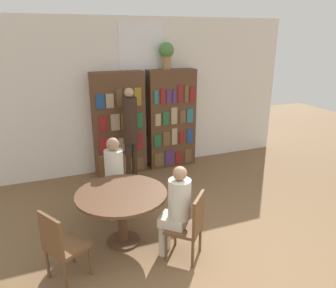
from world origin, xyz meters
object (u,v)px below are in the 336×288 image
bookshelf_left (119,124)px  flower_vase (166,53)px  seated_reader_right (176,206)px  chair_left_side (114,181)px  librarian_standing (130,127)px  reading_table (122,201)px  bookshelf_right (171,119)px  seated_reader_left (115,172)px  chair_near_camera (61,244)px  chair_far_side (190,224)px

bookshelf_left → flower_vase: (1.00, 0.00, 1.32)m
bookshelf_left → seated_reader_right: (-0.00, -2.85, -0.32)m
chair_left_side → librarian_standing: bearing=-114.1°
reading_table → seated_reader_right: 0.76m
bookshelf_left → reading_table: (-0.56, -2.34, -0.40)m
chair_left_side → bookshelf_right: bearing=-131.2°
librarian_standing → seated_reader_left: bearing=-117.3°
reading_table → chair_near_camera: size_ratio=1.36×
bookshelf_right → reading_table: bearing=-125.4°
chair_near_camera → seated_reader_right: bearing=58.4°
seated_reader_right → chair_left_side: bearing=59.9°
chair_near_camera → chair_far_side: bearing=54.0°
reading_table → seated_reader_left: 0.76m
chair_near_camera → librarian_standing: (1.46, 2.30, 0.59)m
chair_far_side → bookshelf_left: bearing=45.0°
bookshelf_left → chair_far_side: (0.13, -2.97, -0.52)m
chair_near_camera → chair_far_side: same height
bookshelf_left → flower_vase: 1.66m
flower_vase → seated_reader_left: flower_vase is taller
flower_vase → chair_far_side: size_ratio=0.59×
bookshelf_left → librarian_standing: bearing=-79.4°
reading_table → seated_reader_left: (0.09, 0.75, 0.10)m
seated_reader_left → librarian_standing: bearing=-110.8°
bookshelf_left → seated_reader_right: size_ratio=1.66×
reading_table → chair_left_side: bearing=83.5°
bookshelf_right → seated_reader_right: 3.08m
chair_far_side → librarian_standing: size_ratio=0.49×
seated_reader_right → flower_vase: bearing=23.2°
seated_reader_right → librarian_standing: size_ratio=0.68×
bookshelf_left → reading_table: size_ratio=1.70×
reading_table → chair_near_camera: bearing=-150.5°
seated_reader_right → reading_table: bearing=90.0°
flower_vase → chair_left_side: (-1.45, -1.43, -1.85)m
bookshelf_left → seated_reader_right: 2.87m
librarian_standing → chair_far_side: bearing=-89.2°
chair_left_side → chair_near_camera: bearing=63.0°
flower_vase → chair_far_side: (-0.87, -2.98, -1.85)m
flower_vase → reading_table: flower_vase is taller
bookshelf_right → chair_far_side: bookshelf_right is taller
chair_far_side → reading_table: bearing=90.0°
bookshelf_left → bookshelf_right: 1.11m
flower_vase → chair_far_side: bearing=-106.3°
flower_vase → chair_near_camera: (-2.37, -2.81, -1.85)m
chair_near_camera → librarian_standing: librarian_standing is taller
bookshelf_right → chair_left_side: size_ratio=2.31×
bookshelf_right → reading_table: 2.90m
flower_vase → librarian_standing: size_ratio=0.29×
seated_reader_left → seated_reader_right: size_ratio=1.02×
reading_table → chair_left_side: (0.11, 0.92, -0.13)m
librarian_standing → reading_table: bearing=-109.4°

